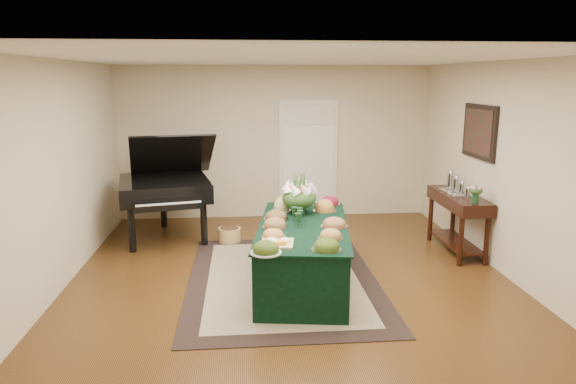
{
  "coord_description": "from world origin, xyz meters",
  "views": [
    {
      "loc": [
        -0.56,
        -6.1,
        2.49
      ],
      "look_at": [
        0.0,
        0.3,
        1.05
      ],
      "focal_mm": 32.0,
      "sensor_mm": 36.0,
      "label": 1
    }
  ],
  "objects": [
    {
      "name": "wall_painting",
      "position": [
        2.72,
        0.78,
        1.75
      ],
      "size": [
        0.05,
        0.95,
        0.75
      ],
      "color": "black",
      "rests_on": "ground"
    },
    {
      "name": "pink_bouquet",
      "position": [
        2.5,
        0.27,
        1.02
      ],
      "size": [
        0.19,
        0.19,
        0.25
      ],
      "color": "#15351F",
      "rests_on": "mahogany_sideboard"
    },
    {
      "name": "food_platters",
      "position": [
        0.13,
        -0.13,
        0.81
      ],
      "size": [
        1.29,
        2.3,
        0.13
      ],
      "color": "silver",
      "rests_on": "buffet_table"
    },
    {
      "name": "grand_piano",
      "position": [
        -1.79,
        1.83,
        0.82
      ],
      "size": [
        1.64,
        1.83,
        1.66
      ],
      "color": "black",
      "rests_on": "ground"
    },
    {
      "name": "mahogany_sideboard",
      "position": [
        2.5,
        0.78,
        0.67
      ],
      "size": [
        0.45,
        1.34,
        0.86
      ],
      "color": "black",
      "rests_on": "ground"
    },
    {
      "name": "buffet_table",
      "position": [
        0.14,
        -0.23,
        0.38
      ],
      "size": [
        1.34,
        2.34,
        0.76
      ],
      "color": "black",
      "rests_on": "ground"
    },
    {
      "name": "green_goblets",
      "position": [
        0.08,
        -0.17,
        0.85
      ],
      "size": [
        0.14,
        0.37,
        0.18
      ],
      "color": "#15351F",
      "rests_on": "buffet_table"
    },
    {
      "name": "ground",
      "position": [
        0.0,
        0.0,
        0.0
      ],
      "size": [
        6.0,
        6.0,
        0.0
      ],
      "primitive_type": "plane",
      "color": "black",
      "rests_on": "ground"
    },
    {
      "name": "floral_centerpiece",
      "position": [
        0.14,
        0.29,
        1.03
      ],
      "size": [
        0.46,
        0.46,
        0.46
      ],
      "color": "#15351F",
      "rests_on": "buffet_table"
    },
    {
      "name": "wicker_basket",
      "position": [
        -0.8,
        1.54,
        0.11
      ],
      "size": [
        0.35,
        0.35,
        0.22
      ],
      "primitive_type": "cylinder",
      "color": "#A98444",
      "rests_on": "ground"
    },
    {
      "name": "kitchen_doorway",
      "position": [
        0.6,
        2.97,
        1.02
      ],
      "size": [
        1.05,
        0.07,
        2.1
      ],
      "color": "silver",
      "rests_on": "ground"
    },
    {
      "name": "area_rug",
      "position": [
        -0.1,
        -0.06,
        0.01
      ],
      "size": [
        2.34,
        3.27,
        0.01
      ],
      "color": "black",
      "rests_on": "ground"
    },
    {
      "name": "cutting_board",
      "position": [
        -0.22,
        -0.91,
        0.8
      ],
      "size": [
        0.38,
        0.38,
        0.1
      ],
      "color": "tan",
      "rests_on": "buffet_table"
    },
    {
      "name": "tea_service",
      "position": [
        2.5,
        0.85,
        0.97
      ],
      "size": [
        0.34,
        0.74,
        0.3
      ],
      "color": "silver",
      "rests_on": "mahogany_sideboard"
    }
  ]
}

